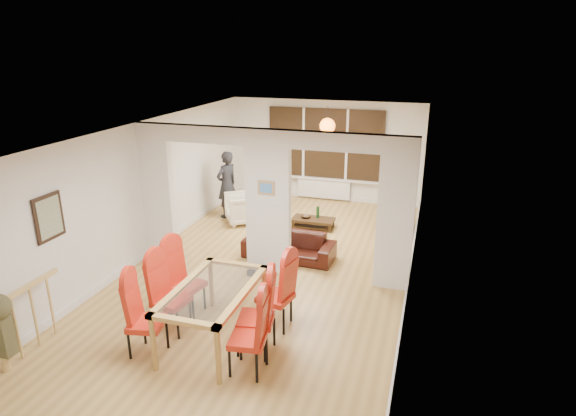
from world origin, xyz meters
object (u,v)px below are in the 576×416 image
at_px(dining_chair_lb, 171,296).
at_px(person, 227,185).
at_px(dining_table, 214,314).
at_px(armchair, 243,208).
at_px(coffee_table, 313,223).
at_px(dining_chair_la, 146,318).
at_px(dining_chair_rb, 256,313).
at_px(bowl, 306,217).
at_px(sofa, 289,246).
at_px(television, 394,219).
at_px(dining_chair_ra, 248,333).
at_px(dining_chair_lc, 186,281).
at_px(bottle, 318,212).
at_px(dining_chair_rc, 275,292).

xyz_separation_m(dining_chair_lb, person, (-1.22, 4.71, 0.24)).
relative_size(dining_table, armchair, 2.30).
xyz_separation_m(dining_table, coffee_table, (0.24, 4.63, -0.30)).
distance_m(dining_chair_la, dining_chair_rb, 1.44).
bearing_deg(bowl, sofa, -85.73).
xyz_separation_m(dining_chair_la, television, (2.71, 5.57, -0.29)).
bearing_deg(dining_chair_lb, dining_chair_rb, 3.55).
relative_size(dining_chair_rb, bowl, 5.24).
bearing_deg(armchair, dining_chair_rb, -9.65).
relative_size(dining_chair_ra, coffee_table, 1.17).
bearing_deg(dining_chair_lb, dining_chair_la, -83.81).
height_order(dining_chair_la, dining_chair_lc, dining_chair_lc).
relative_size(sofa, coffee_table, 1.86).
relative_size(armchair, television, 0.87).
height_order(dining_chair_rb, bottle, dining_chair_rb).
bearing_deg(dining_chair_rb, coffee_table, 83.86).
bearing_deg(television, person, 101.74).
xyz_separation_m(dining_chair_rc, television, (1.30, 4.43, -0.31)).
bearing_deg(dining_chair_rc, dining_chair_ra, -77.58).
distance_m(dining_table, dining_chair_lb, 0.70).
xyz_separation_m(dining_chair_rb, armchair, (-2.04, 4.55, -0.23)).
bearing_deg(television, dining_chair_la, 161.90).
distance_m(coffee_table, bottle, 0.28).
bearing_deg(dining_table, bowl, 89.22).
xyz_separation_m(dining_table, dining_chair_ra, (0.70, -0.49, 0.14)).
distance_m(dining_chair_lb, sofa, 3.02).
relative_size(sofa, bowl, 7.93).
height_order(dining_chair_rb, sofa, dining_chair_rb).
height_order(dining_chair_la, bottle, dining_chair_la).
relative_size(dining_table, bottle, 6.18).
relative_size(dining_chair_lb, bottle, 3.93).
height_order(dining_table, dining_chair_lc, dining_chair_lc).
relative_size(dining_table, coffee_table, 1.87).
bearing_deg(dining_chair_lc, bottle, 90.01).
xyz_separation_m(person, television, (3.90, 0.27, -0.54)).
bearing_deg(armchair, dining_chair_lb, -24.69).
relative_size(dining_chair_rc, bowl, 5.06).
relative_size(dining_chair_rc, coffee_table, 1.19).
xyz_separation_m(dining_chair_rc, armchair, (-2.10, 3.89, -0.21)).
bearing_deg(television, dining_chair_rb, 172.95).
distance_m(dining_chair_rb, dining_chair_rc, 0.66).
bearing_deg(sofa, bowl, 96.88).
bearing_deg(coffee_table, dining_table, -92.98).
distance_m(dining_chair_lb, bowl, 4.66).
xyz_separation_m(dining_chair_lc, sofa, (0.88, 2.41, -0.31)).
bearing_deg(dining_table, dining_chair_rb, -6.16).
bearing_deg(person, bottle, 112.68).
xyz_separation_m(armchair, bowl, (1.46, 0.16, -0.10)).
bearing_deg(television, coffee_table, 110.53).
bearing_deg(dining_chair_rb, armchair, 103.16).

